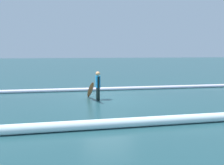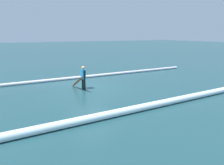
# 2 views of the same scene
# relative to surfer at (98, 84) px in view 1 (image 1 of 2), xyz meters

# --- Properties ---
(ground_plane) EXTENTS (167.40, 167.40, 0.00)m
(ground_plane) POSITION_rel_surfer_xyz_m (-0.57, -0.22, -0.82)
(ground_plane) COLOR #20484E
(surfer) EXTENTS (0.22, 0.56, 1.46)m
(surfer) POSITION_rel_surfer_xyz_m (0.00, 0.00, 0.00)
(surfer) COLOR black
(surfer) RESTS_ON ground_plane
(surfboard) EXTENTS (0.23, 2.09, 1.08)m
(surfboard) POSITION_rel_surfer_xyz_m (0.39, 0.01, -0.29)
(surfboard) COLOR #E55926
(surfboard) RESTS_ON ground_plane
(wave_crest_foreground) EXTENTS (19.42, 0.45, 0.21)m
(wave_crest_foreground) POSITION_rel_surfer_xyz_m (-1.44, -3.09, -0.71)
(wave_crest_foreground) COLOR white
(wave_crest_foreground) RESTS_ON ground_plane
(wave_crest_midground) EXTENTS (16.30, 0.44, 0.32)m
(wave_crest_midground) POSITION_rel_surfer_xyz_m (-1.20, 4.81, -0.66)
(wave_crest_midground) COLOR white
(wave_crest_midground) RESTS_ON ground_plane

